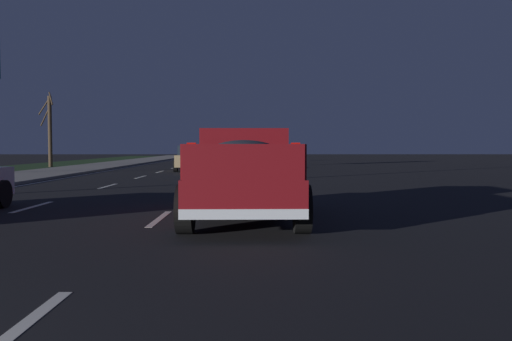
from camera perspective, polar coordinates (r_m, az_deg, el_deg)
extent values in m
plane|color=black|center=(28.83, -7.76, -0.37)|extent=(144.00, 144.00, 0.00)
cube|color=gray|center=(30.67, -21.70, -0.24)|extent=(108.00, 4.00, 0.12)
cube|color=silver|center=(4.79, -24.84, -15.72)|extent=(2.40, 0.14, 0.01)
cube|color=silver|center=(11.10, -10.39, -5.13)|extent=(2.40, 0.14, 0.01)
cube|color=silver|center=(17.69, -6.66, -2.23)|extent=(2.40, 0.14, 0.01)
cube|color=silver|center=(23.97, -5.04, -0.95)|extent=(2.40, 0.14, 0.01)
cube|color=silver|center=(29.57, -4.17, -0.27)|extent=(2.40, 0.14, 0.01)
cube|color=silver|center=(34.57, -3.64, 0.15)|extent=(2.40, 0.14, 0.01)
cube|color=silver|center=(40.46, -3.18, 0.51)|extent=(2.40, 0.14, 0.01)
cube|color=silver|center=(46.74, -2.82, 0.79)|extent=(2.40, 0.14, 0.01)
cube|color=silver|center=(52.90, -2.55, 1.00)|extent=(2.40, 0.14, 0.01)
cube|color=silver|center=(59.29, -2.32, 1.18)|extent=(2.40, 0.14, 0.01)
cube|color=silver|center=(64.41, -2.18, 1.29)|extent=(2.40, 0.14, 0.01)
cube|color=silver|center=(69.55, -2.05, 1.39)|extent=(2.40, 0.14, 0.01)
cube|color=silver|center=(76.35, -1.91, 1.50)|extent=(2.40, 0.14, 0.01)
cube|color=silver|center=(14.14, -22.99, -3.63)|extent=(2.40, 0.14, 0.01)
cube|color=silver|center=(20.58, -15.71, -1.62)|extent=(2.40, 0.14, 0.01)
cube|color=silver|center=(26.31, -12.33, -0.68)|extent=(2.40, 0.14, 0.01)
cube|color=silver|center=(31.57, -10.34, -0.13)|extent=(2.40, 0.14, 0.01)
cube|color=silver|center=(37.18, -8.84, 0.29)|extent=(2.40, 0.14, 0.01)
cube|color=silver|center=(43.45, -7.63, 0.63)|extent=(2.40, 0.14, 0.01)
cube|color=silver|center=(49.54, -6.75, 0.88)|extent=(2.40, 0.14, 0.01)
cube|color=silver|center=(54.70, -6.15, 1.05)|extent=(2.40, 0.14, 0.01)
cube|color=silver|center=(61.22, -5.55, 1.21)|extent=(2.40, 0.14, 0.01)
cube|color=silver|center=(66.40, -5.15, 1.32)|extent=(2.40, 0.14, 0.01)
cube|color=silver|center=(71.51, -4.82, 1.42)|extent=(2.40, 0.14, 0.01)
cube|color=silver|center=(78.37, -4.44, 1.52)|extent=(2.40, 0.14, 0.01)
cube|color=silver|center=(29.92, -17.59, -0.35)|extent=(108.00, 0.14, 0.01)
cube|color=maroon|center=(10.78, -1.29, -1.75)|extent=(5.42, 2.06, 0.60)
cube|color=maroon|center=(11.94, -1.28, 2.27)|extent=(2.18, 1.86, 0.90)
cube|color=#1E2833|center=(10.89, -1.30, 2.50)|extent=(0.06, 1.44, 0.50)
cube|color=maroon|center=(9.72, -6.86, 1.17)|extent=(3.02, 0.11, 0.56)
cube|color=maroon|center=(9.72, 4.24, 1.18)|extent=(3.02, 0.11, 0.56)
cube|color=maroon|center=(8.10, -1.35, 0.90)|extent=(0.10, 1.88, 0.56)
cube|color=silver|center=(8.16, -1.34, -4.72)|extent=(0.14, 2.00, 0.16)
cube|color=red|center=(8.15, -6.99, 2.30)|extent=(0.06, 0.14, 0.20)
cube|color=red|center=(8.14, 4.29, 2.32)|extent=(0.06, 0.14, 0.20)
ellipsoid|color=#232833|center=(9.67, -1.32, 1.42)|extent=(2.61, 1.55, 0.64)
sphere|color=silver|center=(10.19, -3.33, 0.69)|extent=(0.40, 0.40, 0.40)
sphere|color=beige|center=(9.08, 0.57, 0.33)|extent=(0.34, 0.34, 0.34)
cylinder|color=black|center=(12.62, -5.82, -2.27)|extent=(0.84, 0.28, 0.84)
cylinder|color=black|center=(12.62, 3.28, -2.26)|extent=(0.84, 0.28, 0.84)
cylinder|color=black|center=(9.09, -7.65, -4.18)|extent=(0.84, 0.28, 0.84)
cylinder|color=black|center=(9.09, 5.01, -4.17)|extent=(0.84, 0.28, 0.84)
cylinder|color=black|center=(14.17, -25.77, -2.30)|extent=(0.68, 0.22, 0.68)
cube|color=#9E845B|center=(32.68, -6.79, 1.09)|extent=(4.43, 1.89, 0.70)
cube|color=#1E2833|center=(32.42, -6.84, 2.19)|extent=(2.49, 1.63, 0.56)
cylinder|color=black|center=(34.27, -8.06, 0.67)|extent=(0.68, 0.22, 0.68)
cylinder|color=black|center=(34.11, -5.06, 0.67)|extent=(0.68, 0.22, 0.68)
cylinder|color=black|center=(31.30, -8.68, 0.48)|extent=(0.68, 0.22, 0.68)
cylinder|color=black|center=(31.13, -5.39, 0.49)|extent=(0.68, 0.22, 0.68)
cube|color=red|center=(30.54, -7.16, 1.07)|extent=(0.11, 1.51, 0.10)
cylinder|color=#423323|center=(41.14, -21.38, 3.94)|extent=(0.28, 0.28, 5.14)
cylinder|color=#423323|center=(41.67, -21.91, 6.48)|extent=(0.59, 1.07, 1.27)
cylinder|color=#423323|center=(41.50, -21.82, 5.46)|extent=(0.44, 0.88, 1.43)
cylinder|color=#423323|center=(41.03, -21.30, 7.26)|extent=(0.47, 0.44, 1.00)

